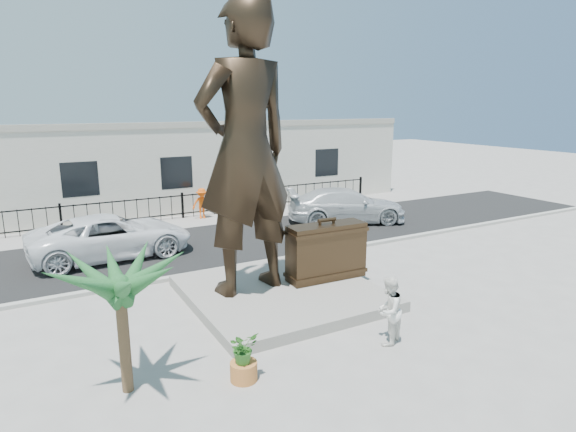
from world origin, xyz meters
name	(u,v)px	position (x,y,z in m)	size (l,w,h in m)	color
ground	(324,313)	(0.00, 0.00, 0.00)	(100.00, 100.00, 0.00)	#9E9991
street	(218,241)	(0.00, 8.00, 0.01)	(40.00, 7.00, 0.01)	black
curb	(254,264)	(0.00, 4.50, 0.06)	(40.00, 0.25, 0.12)	#A5A399
far_sidewalk	(188,221)	(0.00, 12.00, 0.01)	(40.00, 2.50, 0.02)	#9E9991
plinth	(281,293)	(-0.50, 1.50, 0.15)	(5.20, 5.20, 0.30)	gray
fence	(183,206)	(0.00, 12.80, 0.60)	(22.00, 0.10, 1.20)	black
building	(159,165)	(0.00, 17.00, 2.20)	(28.00, 7.00, 4.40)	silver
statue	(245,151)	(-1.38, 1.93, 4.30)	(2.92, 1.92, 8.00)	black
suitcase	(326,251)	(1.09, 1.55, 1.16)	(2.44, 0.78, 1.72)	#352516
tourist	(389,311)	(0.38, -2.16, 0.83)	(0.80, 0.63, 1.65)	white
car_white	(112,236)	(-4.15, 7.91, 0.81)	(2.64, 5.73, 1.59)	white
car_silver	(347,205)	(6.64, 8.19, 0.82)	(2.28, 5.60, 1.63)	silver
worker	(202,203)	(0.82, 12.24, 0.77)	(0.97, 0.56, 1.51)	#E7520C
palm_tree	(128,390)	(-5.39, -1.18, 0.00)	(1.80, 1.80, 3.20)	#1D5125
planter	(244,371)	(-3.23, -1.96, 0.20)	(0.56, 0.56, 0.40)	#BF6F32
shrub	(243,348)	(-3.23, -1.96, 0.73)	(0.59, 0.51, 0.65)	#2D6922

